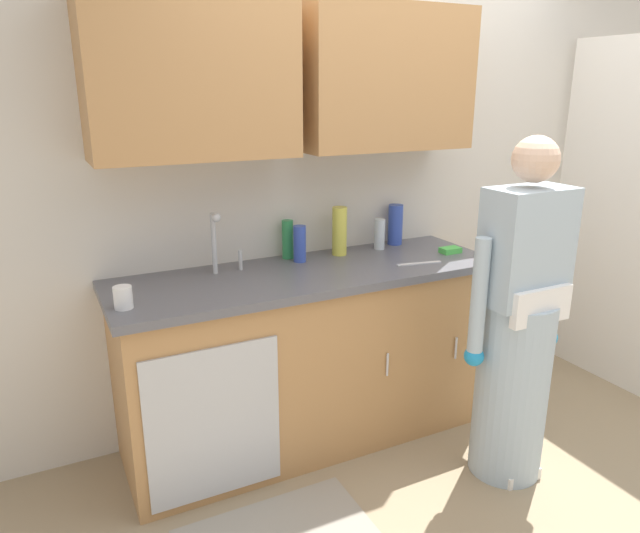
{
  "coord_description": "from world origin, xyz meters",
  "views": [
    {
      "loc": [
        -1.74,
        -1.81,
        1.81
      ],
      "look_at": [
        -0.56,
        0.55,
        1.0
      ],
      "focal_mm": 32.83,
      "sensor_mm": 36.0,
      "label": 1
    }
  ],
  "objects_px": {
    "bottle_water_short": "(288,239)",
    "sponge": "(450,250)",
    "bottle_soap": "(380,234)",
    "cup_by_sink": "(123,298)",
    "bottle_water_tall": "(339,231)",
    "bottle_dish_liquid": "(395,225)",
    "sink": "(233,283)",
    "knife_on_counter": "(419,263)",
    "person_at_sink": "(517,340)",
    "bottle_cleaner_spray": "(300,244)"
  },
  "relations": [
    {
      "from": "sink",
      "to": "person_at_sink",
      "type": "xyz_separation_m",
      "value": [
        1.13,
        -0.7,
        -0.23
      ]
    },
    {
      "from": "bottle_soap",
      "to": "knife_on_counter",
      "type": "xyz_separation_m",
      "value": [
        0.03,
        -0.34,
        -0.08
      ]
    },
    {
      "from": "knife_on_counter",
      "to": "bottle_water_tall",
      "type": "bearing_deg",
      "value": 140.66
    },
    {
      "from": "bottle_water_tall",
      "to": "bottle_cleaner_spray",
      "type": "xyz_separation_m",
      "value": [
        -0.25,
        -0.03,
        -0.04
      ]
    },
    {
      "from": "bottle_soap",
      "to": "person_at_sink",
      "type": "bearing_deg",
      "value": -76.56
    },
    {
      "from": "person_at_sink",
      "to": "bottle_water_tall",
      "type": "xyz_separation_m",
      "value": [
        -0.46,
        0.87,
        0.38
      ]
    },
    {
      "from": "bottle_soap",
      "to": "knife_on_counter",
      "type": "distance_m",
      "value": 0.35
    },
    {
      "from": "sink",
      "to": "bottle_dish_liquid",
      "type": "xyz_separation_m",
      "value": [
        1.06,
        0.22,
        0.13
      ]
    },
    {
      "from": "bottle_soap",
      "to": "knife_on_counter",
      "type": "relative_size",
      "value": 0.71
    },
    {
      "from": "knife_on_counter",
      "to": "bottle_cleaner_spray",
      "type": "bearing_deg",
      "value": 160.18
    },
    {
      "from": "cup_by_sink",
      "to": "bottle_water_tall",
      "type": "bearing_deg",
      "value": 15.08
    },
    {
      "from": "bottle_soap",
      "to": "knife_on_counter",
      "type": "height_order",
      "value": "bottle_soap"
    },
    {
      "from": "bottle_water_tall",
      "to": "cup_by_sink",
      "type": "relative_size",
      "value": 2.77
    },
    {
      "from": "sink",
      "to": "bottle_water_tall",
      "type": "relative_size",
      "value": 1.91
    },
    {
      "from": "bottle_water_tall",
      "to": "knife_on_counter",
      "type": "bearing_deg",
      "value": -50.12
    },
    {
      "from": "sink",
      "to": "person_at_sink",
      "type": "relative_size",
      "value": 0.31
    },
    {
      "from": "bottle_water_tall",
      "to": "bottle_cleaner_spray",
      "type": "relative_size",
      "value": 1.38
    },
    {
      "from": "bottle_cleaner_spray",
      "to": "bottle_soap",
      "type": "distance_m",
      "value": 0.5
    },
    {
      "from": "knife_on_counter",
      "to": "sponge",
      "type": "xyz_separation_m",
      "value": [
        0.28,
        0.1,
        0.01
      ]
    },
    {
      "from": "sink",
      "to": "bottle_dish_liquid",
      "type": "height_order",
      "value": "sink"
    },
    {
      "from": "bottle_dish_liquid",
      "to": "bottle_cleaner_spray",
      "type": "bearing_deg",
      "value": -172.92
    },
    {
      "from": "sink",
      "to": "bottle_water_short",
      "type": "xyz_separation_m",
      "value": [
        0.39,
        0.23,
        0.12
      ]
    },
    {
      "from": "sink",
      "to": "sponge",
      "type": "relative_size",
      "value": 4.55
    },
    {
      "from": "bottle_soap",
      "to": "cup_by_sink",
      "type": "distance_m",
      "value": 1.47
    },
    {
      "from": "sink",
      "to": "bottle_cleaner_spray",
      "type": "height_order",
      "value": "sink"
    },
    {
      "from": "bottle_soap",
      "to": "cup_by_sink",
      "type": "relative_size",
      "value": 1.81
    },
    {
      "from": "sink",
      "to": "sponge",
      "type": "xyz_separation_m",
      "value": [
        1.22,
        -0.07,
        0.03
      ]
    },
    {
      "from": "person_at_sink",
      "to": "bottle_soap",
      "type": "distance_m",
      "value": 0.96
    },
    {
      "from": "bottle_dish_liquid",
      "to": "bottle_soap",
      "type": "relative_size",
      "value": 1.34
    },
    {
      "from": "bottle_water_tall",
      "to": "sponge",
      "type": "relative_size",
      "value": 2.38
    },
    {
      "from": "sink",
      "to": "cup_by_sink",
      "type": "bearing_deg",
      "value": -164.06
    },
    {
      "from": "bottle_cleaner_spray",
      "to": "sponge",
      "type": "xyz_separation_m",
      "value": [
        0.81,
        -0.22,
        -0.08
      ]
    },
    {
      "from": "bottle_soap",
      "to": "bottle_water_short",
      "type": "height_order",
      "value": "bottle_water_short"
    },
    {
      "from": "sponge",
      "to": "bottle_water_short",
      "type": "bearing_deg",
      "value": 160.11
    },
    {
      "from": "sink",
      "to": "bottle_water_tall",
      "type": "bearing_deg",
      "value": 14.4
    },
    {
      "from": "bottle_water_short",
      "to": "bottle_soap",
      "type": "bearing_deg",
      "value": -6.41
    },
    {
      "from": "bottle_water_short",
      "to": "bottle_dish_liquid",
      "type": "bearing_deg",
      "value": -0.61
    },
    {
      "from": "person_at_sink",
      "to": "bottle_dish_liquid",
      "type": "bearing_deg",
      "value": 94.33
    },
    {
      "from": "bottle_dish_liquid",
      "to": "sponge",
      "type": "distance_m",
      "value": 0.35
    },
    {
      "from": "bottle_cleaner_spray",
      "to": "knife_on_counter",
      "type": "height_order",
      "value": "bottle_cleaner_spray"
    },
    {
      "from": "bottle_water_short",
      "to": "sponge",
      "type": "height_order",
      "value": "bottle_water_short"
    },
    {
      "from": "bottle_dish_liquid",
      "to": "bottle_water_tall",
      "type": "distance_m",
      "value": 0.4
    },
    {
      "from": "cup_by_sink",
      "to": "bottle_cleaner_spray",
      "type": "bearing_deg",
      "value": 17.42
    },
    {
      "from": "bottle_water_short",
      "to": "sink",
      "type": "bearing_deg",
      "value": -149.0
    },
    {
      "from": "person_at_sink",
      "to": "bottle_dish_liquid",
      "type": "height_order",
      "value": "person_at_sink"
    },
    {
      "from": "person_at_sink",
      "to": "bottle_water_tall",
      "type": "relative_size",
      "value": 6.19
    },
    {
      "from": "person_at_sink",
      "to": "sponge",
      "type": "xyz_separation_m",
      "value": [
        0.1,
        0.63,
        0.26
      ]
    },
    {
      "from": "bottle_water_tall",
      "to": "bottle_water_short",
      "type": "bearing_deg",
      "value": 167.51
    },
    {
      "from": "sponge",
      "to": "bottle_water_tall",
      "type": "bearing_deg",
      "value": 156.68
    },
    {
      "from": "bottle_soap",
      "to": "sponge",
      "type": "xyz_separation_m",
      "value": [
        0.31,
        -0.24,
        -0.07
      ]
    }
  ]
}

